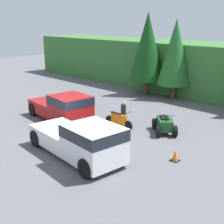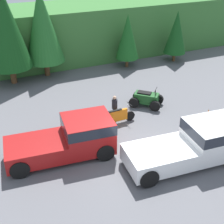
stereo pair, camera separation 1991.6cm
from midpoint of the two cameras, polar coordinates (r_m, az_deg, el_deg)
ground_plane at (r=13.52m, az=21.39°, el=-21.75°), size 80.00×80.00×0.00m
hillside_backdrop at (r=27.04m, az=36.12°, el=0.81°), size 44.00×6.00×4.54m
tree_left at (r=24.02m, az=25.63°, el=5.68°), size 3.19×3.19×7.26m
tree_mid_left at (r=23.75m, az=31.87°, el=3.88°), size 2.95×2.95×6.69m
pickup_truck_red at (r=15.48m, az=15.25°, el=-11.44°), size 5.43×2.69×1.94m
pickup_truck_second at (r=11.71m, az=32.49°, el=-23.84°), size 5.94×2.65×1.94m
dirt_bike at (r=16.15m, az=29.10°, el=-14.06°), size 2.21×0.60×1.15m
quad_atv at (r=16.96m, az=39.03°, el=-14.25°), size 2.31×2.27×1.24m
rider_person at (r=16.36m, az=29.71°, el=-12.16°), size 0.33×0.35×1.60m
traffic_cone at (r=14.77m, az=48.48°, el=-21.98°), size 0.42×0.42×0.55m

